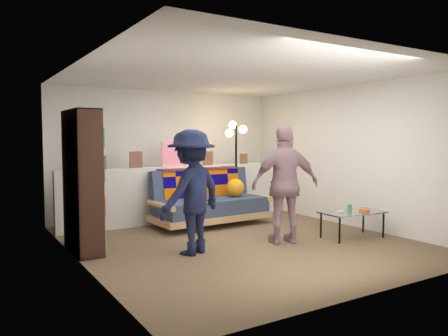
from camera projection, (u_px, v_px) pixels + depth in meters
name	position (u px, v px, depth m)	size (l,w,h in m)	color
ground	(238.00, 241.00, 6.40)	(5.00, 5.00, 0.00)	brown
room_shell	(222.00, 127.00, 6.68)	(4.60, 5.05, 2.45)	silver
half_wall_ledge	(184.00, 194.00, 7.89)	(4.45, 0.15, 1.00)	silver
ledge_decor	(172.00, 157.00, 7.71)	(2.97, 0.02, 0.45)	brown
futon_sofa	(210.00, 201.00, 7.59)	(2.05, 1.05, 0.87)	tan
bookshelf	(82.00, 186.00, 5.75)	(0.31, 0.94, 1.88)	black
coffee_table	(353.00, 213.00, 6.59)	(0.99, 0.60, 0.49)	black
floor_lamp	(235.00, 149.00, 8.19)	(0.42, 0.33, 1.82)	black
person_left	(191.00, 192.00, 5.66)	(1.04, 0.60, 1.62)	black
person_right	(285.00, 184.00, 6.23)	(0.99, 0.41, 1.70)	#C37E92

